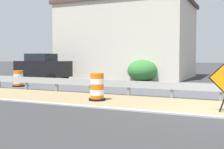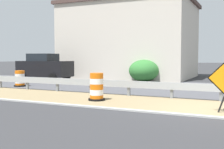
{
  "view_description": "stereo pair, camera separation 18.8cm",
  "coord_description": "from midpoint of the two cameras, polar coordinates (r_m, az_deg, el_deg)",
  "views": [
    {
      "loc": [
        -10.38,
        -1.04,
        1.83
      ],
      "look_at": [
        1.94,
        4.53,
        0.99
      ],
      "focal_mm": 46.34,
      "sensor_mm": 36.0,
      "label": 1
    },
    {
      "loc": [
        -10.3,
        -1.21,
        1.83
      ],
      "look_at": [
        1.94,
        4.53,
        0.99
      ],
      "focal_mm": 46.34,
      "sensor_mm": 36.0,
      "label": 2
    }
  ],
  "objects": [
    {
      "name": "car_mid_far_lane",
      "position": [
        22.64,
        -13.73,
        1.42
      ],
      "size": [
        2.19,
        4.15,
        2.06
      ],
      "rotation": [
        0.0,
        0.0,
        -1.53
      ],
      "color": "black",
      "rests_on": "ground"
    },
    {
      "name": "median_dirt_strip",
      "position": [
        11.15,
        18.31,
        -6.07
      ],
      "size": [
        3.6,
        120.0,
        0.01
      ],
      "primitive_type": "cube",
      "color": "#8E7A56",
      "rests_on": "ground"
    },
    {
      "name": "far_lane_asphalt",
      "position": [
        17.1,
        20.44,
        -2.81
      ],
      "size": [
        8.45,
        120.0,
        0.0
      ],
      "primitive_type": "cube",
      "color": "#4C4C51",
      "rests_on": "ground"
    },
    {
      "name": "utility_pole_near",
      "position": [
        24.01,
        -1.88,
        9.83
      ],
      "size": [
        0.24,
        1.8,
        8.6
      ],
      "color": "brown",
      "rests_on": "ground"
    },
    {
      "name": "traffic_barrel_close",
      "position": [
        18.6,
        -18.25,
        -0.92
      ],
      "size": [
        0.72,
        0.72,
        0.98
      ],
      "color": "orange",
      "rests_on": "ground"
    },
    {
      "name": "traffic_barrel_nearest",
      "position": [
        12.09,
        -3.4,
        -2.67
      ],
      "size": [
        0.7,
        0.7,
        1.15
      ],
      "color": "orange",
      "rests_on": "ground"
    },
    {
      "name": "ground_plane",
      "position": [
        10.56,
        17.96,
        -6.61
      ],
      "size": [
        160.0,
        160.0,
        0.0
      ],
      "primitive_type": "plane",
      "color": "#333335"
    },
    {
      "name": "roadside_shop_near",
      "position": [
        26.1,
        2.99,
        6.75
      ],
      "size": [
        8.16,
        11.16,
        6.56
      ],
      "color": "beige",
      "rests_on": "ground"
    },
    {
      "name": "bush_roadside",
      "position": [
        21.28,
        5.75,
        0.77
      ],
      "size": [
        2.2,
        2.2,
        1.61
      ],
      "primitive_type": "ellipsoid",
      "color": "#337533",
      "rests_on": "ground"
    },
    {
      "name": "guardrail_median",
      "position": [
        12.6,
        20.32,
        -2.66
      ],
      "size": [
        0.18,
        58.92,
        0.71
      ],
      "color": "#999EA3",
      "rests_on": "ground"
    },
    {
      "name": "curb_near_edge",
      "position": [
        9.29,
        17.06,
        -7.95
      ],
      "size": [
        0.2,
        120.0,
        0.11
      ],
      "primitive_type": "cube",
      "color": "#ADADA8",
      "rests_on": "ground"
    }
  ]
}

